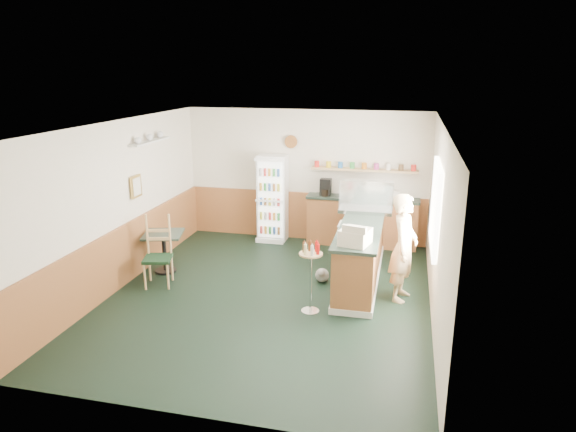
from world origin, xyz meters
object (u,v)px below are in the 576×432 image
(cafe_chair, at_px, (160,249))
(cafe_table, at_px, (164,245))
(condiment_stand, at_px, (311,268))
(display_case, at_px, (366,197))
(drinks_fridge, at_px, (272,198))
(cash_register, at_px, (355,237))
(shopkeeper, at_px, (404,248))

(cafe_chair, bearing_deg, cafe_table, 93.64)
(condiment_stand, bearing_deg, cafe_table, 161.30)
(display_case, height_order, cafe_chair, display_case)
(drinks_fridge, xyz_separation_m, display_case, (2.00, -0.99, 0.38))
(drinks_fridge, bearing_deg, cash_register, -54.65)
(display_case, relative_size, cafe_table, 1.19)
(shopkeeper, distance_m, cafe_chair, 3.96)
(shopkeeper, bearing_deg, condiment_stand, 132.03)
(drinks_fridge, height_order, display_case, drinks_fridge)
(drinks_fridge, distance_m, cash_register, 3.46)
(drinks_fridge, bearing_deg, cafe_table, -122.94)
(drinks_fridge, distance_m, shopkeeper, 3.57)
(drinks_fridge, distance_m, cafe_chair, 2.92)
(shopkeeper, relative_size, cafe_table, 2.13)
(shopkeeper, bearing_deg, cafe_chair, 105.41)
(display_case, height_order, condiment_stand, display_case)
(cash_register, height_order, cafe_table, cash_register)
(cash_register, xyz_separation_m, cafe_table, (-3.40, 0.65, -0.62))
(drinks_fridge, height_order, cash_register, drinks_fridge)
(drinks_fridge, relative_size, display_case, 1.89)
(shopkeeper, bearing_deg, display_case, 38.72)
(condiment_stand, height_order, cafe_chair, cafe_chair)
(cash_register, xyz_separation_m, condiment_stand, (-0.60, -0.29, -0.43))
(shopkeeper, xyz_separation_m, cafe_chair, (-3.94, -0.30, -0.23))
(display_case, bearing_deg, cash_register, -90.00)
(cash_register, xyz_separation_m, cafe_chair, (-3.24, 0.19, -0.51))
(shopkeeper, xyz_separation_m, cafe_table, (-4.10, 0.17, -0.34))
(condiment_stand, distance_m, cafe_chair, 2.68)
(cash_register, relative_size, condiment_stand, 0.39)
(cash_register, bearing_deg, cafe_table, -176.45)
(cash_register, distance_m, cafe_table, 3.52)
(cash_register, height_order, condiment_stand, cash_register)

